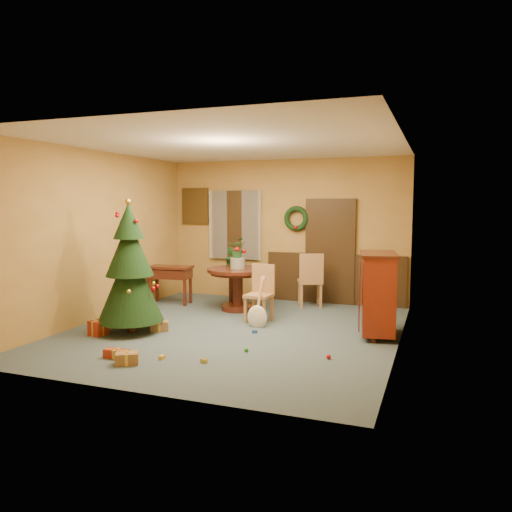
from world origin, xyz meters
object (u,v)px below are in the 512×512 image
at_px(christmas_tree, 130,270).
at_px(writing_desk, 170,275).
at_px(chair_near, 261,291).
at_px(sideboard, 378,292).
at_px(dining_table, 238,281).

height_order(christmas_tree, writing_desk, christmas_tree).
bearing_deg(writing_desk, christmas_tree, -75.86).
relative_size(chair_near, writing_desk, 1.08).
bearing_deg(sideboard, christmas_tree, -163.02).
bearing_deg(dining_table, christmas_tree, -114.41).
bearing_deg(dining_table, writing_desk, 176.53).
bearing_deg(chair_near, christmas_tree, -139.09).
distance_m(chair_near, writing_desk, 2.32).
bearing_deg(christmas_tree, sideboard, 16.98).
height_order(chair_near, sideboard, sideboard).
bearing_deg(dining_table, sideboard, -20.01).
xyz_separation_m(writing_desk, sideboard, (4.18, -1.07, 0.11)).
xyz_separation_m(chair_near, christmas_tree, (-1.64, -1.42, 0.47)).
xyz_separation_m(chair_near, sideboard, (1.99, -0.31, 0.16)).
xyz_separation_m(dining_table, chair_near, (0.69, -0.66, -0.04)).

